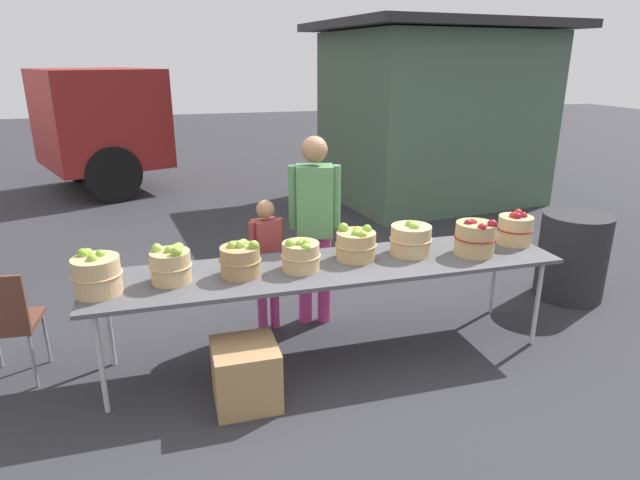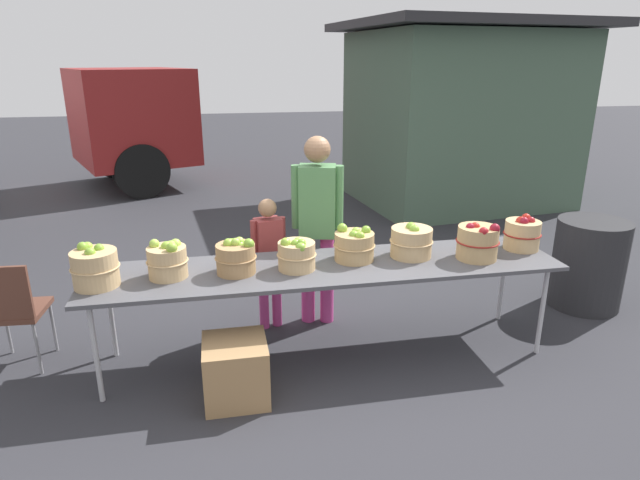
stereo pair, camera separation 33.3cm
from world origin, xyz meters
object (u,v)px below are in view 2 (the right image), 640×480
at_px(apple_basket_green_1, 168,260).
at_px(apple_basket_green_0, 95,268).
at_px(produce_crate, 236,370).
at_px(apple_basket_green_5, 411,241).
at_px(apple_basket_red_0, 478,242).
at_px(market_table, 328,269).
at_px(child_customer, 269,254).
at_px(apple_basket_green_2, 236,257).
at_px(apple_basket_green_3, 297,255).
at_px(apple_basket_green_4, 354,245).
at_px(folding_chair, 11,307).
at_px(vendor_adult, 317,217).
at_px(apple_basket_red_1, 522,234).
at_px(trash_barrel, 588,264).

bearing_deg(apple_basket_green_1, apple_basket_green_0, -171.89).
bearing_deg(produce_crate, apple_basket_green_1, 133.51).
distance_m(apple_basket_green_0, apple_basket_green_5, 2.29).
distance_m(apple_basket_red_0, produce_crate, 2.03).
bearing_deg(market_table, apple_basket_green_0, -177.61).
distance_m(apple_basket_green_0, child_customer, 1.39).
xyz_separation_m(market_table, apple_basket_green_2, (-0.67, -0.01, 0.15)).
relative_size(apple_basket_green_3, child_customer, 0.26).
distance_m(apple_basket_red_0, child_customer, 1.68).
xyz_separation_m(apple_basket_green_3, apple_basket_green_5, (0.91, 0.10, 0.01)).
bearing_deg(apple_basket_green_1, apple_basket_green_4, 3.22).
xyz_separation_m(apple_basket_green_3, apple_basket_red_0, (1.39, -0.05, 0.02)).
bearing_deg(folding_chair, child_customer, -166.79).
bearing_deg(apple_basket_green_3, produce_crate, -139.97).
bearing_deg(child_customer, vendor_adult, 170.49).
distance_m(apple_basket_green_4, folding_chair, 2.55).
bearing_deg(apple_basket_red_1, apple_basket_green_4, 179.33).
bearing_deg(apple_basket_red_1, vendor_adult, 161.65).
height_order(market_table, apple_basket_red_0, apple_basket_red_0).
xyz_separation_m(apple_basket_green_2, vendor_adult, (0.71, 0.59, 0.09)).
height_order(trash_barrel, produce_crate, trash_barrel).
bearing_deg(apple_basket_red_1, apple_basket_green_3, -177.17).
height_order(apple_basket_red_0, folding_chair, apple_basket_red_0).
distance_m(apple_basket_green_3, trash_barrel, 2.86).
xyz_separation_m(apple_basket_red_1, folding_chair, (-3.90, 0.18, -0.37)).
height_order(apple_basket_green_1, apple_basket_green_2, apple_basket_green_1).
bearing_deg(apple_basket_red_0, apple_basket_green_3, 178.04).
bearing_deg(trash_barrel, market_table, -170.78).
bearing_deg(child_customer, apple_basket_green_0, 13.43).
xyz_separation_m(apple_basket_green_1, produce_crate, (0.42, -0.44, -0.66)).
height_order(apple_basket_green_4, apple_basket_red_1, apple_basket_red_1).
height_order(apple_basket_red_0, apple_basket_red_1, apple_basket_red_0).
xyz_separation_m(market_table, trash_barrel, (2.55, 0.41, -0.31)).
bearing_deg(apple_basket_green_4, vendor_adult, 110.37).
distance_m(apple_basket_green_0, vendor_adult, 1.77).
distance_m(apple_basket_green_4, trash_barrel, 2.40).
xyz_separation_m(apple_basket_green_1, apple_basket_green_3, (0.91, -0.03, -0.01)).
bearing_deg(apple_basket_red_1, child_customer, 166.07).
bearing_deg(child_customer, apple_basket_red_0, 144.19).
bearing_deg(apple_basket_green_3, apple_basket_green_1, 178.06).
bearing_deg(trash_barrel, apple_basket_red_0, -160.58).
distance_m(market_table, apple_basket_green_5, 0.69).
distance_m(apple_basket_green_3, apple_basket_red_1, 1.85).
distance_m(market_table, apple_basket_green_0, 1.62).
height_order(apple_basket_red_0, trash_barrel, apple_basket_red_0).
bearing_deg(apple_basket_green_5, apple_basket_green_3, -173.87).
bearing_deg(trash_barrel, produce_crate, -165.37).
distance_m(apple_basket_green_1, child_customer, 0.96).
bearing_deg(folding_chair, apple_basket_green_1, 171.95).
distance_m(apple_basket_green_0, apple_basket_green_4, 1.84).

